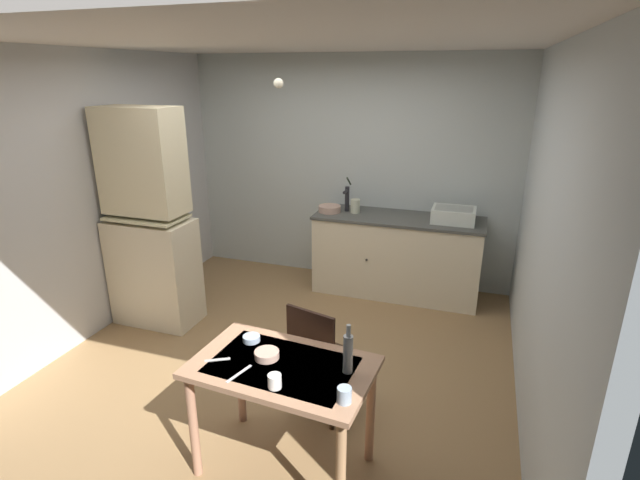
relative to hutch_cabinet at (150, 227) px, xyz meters
The scene contains 21 objects.
ground_plane 1.79m from the hutch_cabinet, ahead, with size 4.83×4.83×0.00m, color #937048.
wall_back 2.34m from the hutch_cabinet, 50.29° to the left, with size 3.90×0.10×2.59m, color silver.
wall_left 0.59m from the hutch_cabinet, 158.60° to the right, with size 0.10×3.93×2.59m, color silver.
wall_right 3.45m from the hutch_cabinet, ahead, with size 0.10×3.93×2.59m, color silver.
ceiling_slab 2.23m from the hutch_cabinet, ahead, with size 3.90×3.93×0.10m, color silver.
hutch_cabinet is the anchor object (origin of this frame).
counter_cabinet 2.62m from the hutch_cabinet, 33.40° to the left, with size 1.83×0.64×0.90m.
sink_basin 3.06m from the hutch_cabinet, 27.50° to the left, with size 0.44×0.34×0.15m.
hand_pump 2.12m from the hutch_cabinet, 43.39° to the left, with size 0.05×0.27×0.39m.
mixing_bowl_counter 1.93m from the hutch_cabinet, 44.87° to the left, with size 0.25×0.25×0.07m, color tan.
stoneware_crock 2.18m from the hutch_cabinet, 40.73° to the left, with size 0.10×0.10×0.15m, color beige.
dining_table 2.41m from the hutch_cabinet, 35.25° to the right, with size 1.12×0.73×0.75m.
chair_far_side 2.21m from the hutch_cabinet, 22.28° to the right, with size 0.49×0.49×0.89m.
serving_bowl_wide 2.28m from the hutch_cabinet, 36.17° to the right, with size 0.15×0.15×0.04m, color tan.
soup_bowl_small 2.06m from the hutch_cabinet, 35.79° to the right, with size 0.11×0.11×0.04m, color #9EB2C6.
teacup_cream 2.88m from the hutch_cabinet, 33.57° to the right, with size 0.08×0.08×0.09m, color #9EB2C6.
mug_tall 2.56m from the hutch_cabinet, 38.53° to the right, with size 0.08×0.08×0.08m, color white.
glass_bottle 2.69m from the hutch_cabinet, 29.52° to the right, with size 0.06×0.06×0.30m.
table_knife 2.35m from the hutch_cabinet, 41.36° to the right, with size 0.20×0.02×0.01m, color silver.
teaspoon_near_bowl 2.15m from the hutch_cabinet, 43.03° to the right, with size 0.15×0.02×0.01m, color beige.
pendant_bulb 1.87m from the hutch_cabinet, ahead, with size 0.08×0.08×0.08m, color #F9EFCC.
Camera 1 is at (1.47, -3.43, 2.39)m, focal length 27.04 mm.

